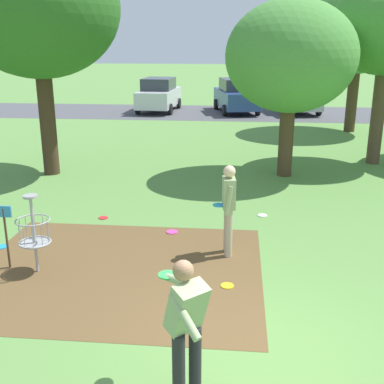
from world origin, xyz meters
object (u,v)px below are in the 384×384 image
(disc_golf_basket, at_px, (31,231))
(parked_car_leftmost, at_px, (159,95))
(frisbee_far_right, at_px, (172,232))
(parked_car_center_right, at_px, (296,96))
(player_throwing, at_px, (186,325))
(frisbee_near_basket, at_px, (262,215))
(parked_car_center_left, at_px, (236,96))
(frisbee_mid_grass, at_px, (103,218))
(frisbee_far_left, at_px, (227,286))
(tree_near_right, at_px, (291,57))
(player_foreground_watching, at_px, (228,205))
(frisbee_scattered_b, at_px, (2,247))
(tree_near_left, at_px, (37,8))
(tree_mid_left, at_px, (359,27))

(disc_golf_basket, height_order, parked_car_leftmost, parked_car_leftmost)
(frisbee_far_right, relative_size, parked_car_center_right, 0.05)
(player_throwing, height_order, frisbee_near_basket, player_throwing)
(parked_car_center_left, bearing_deg, frisbee_mid_grass, -99.26)
(frisbee_near_basket, xyz_separation_m, frisbee_far_right, (-1.92, -1.19, 0.00))
(frisbee_mid_grass, height_order, parked_car_center_left, parked_car_center_left)
(frisbee_near_basket, relative_size, parked_car_center_left, 0.05)
(frisbee_far_left, xyz_separation_m, parked_car_center_right, (3.21, 20.39, 0.91))
(frisbee_far_left, distance_m, tree_near_right, 7.91)
(player_foreground_watching, bearing_deg, tree_near_right, 75.06)
(frisbee_scattered_b, distance_m, tree_near_left, 7.20)
(player_foreground_watching, distance_m, tree_near_left, 8.41)
(frisbee_scattered_b, relative_size, parked_car_leftmost, 0.05)
(frisbee_near_basket, bearing_deg, parked_car_center_right, 81.63)
(frisbee_scattered_b, distance_m, parked_car_leftmost, 19.03)
(tree_mid_left, relative_size, parked_car_leftmost, 1.47)
(parked_car_leftmost, bearing_deg, player_throwing, -79.99)
(frisbee_far_right, relative_size, tree_mid_left, 0.04)
(player_foreground_watching, xyz_separation_m, frisbee_far_right, (-1.18, 0.95, -0.96))
(tree_mid_left, bearing_deg, disc_golf_basket, -120.00)
(frisbee_far_right, distance_m, parked_car_center_left, 17.96)
(player_throwing, bearing_deg, tree_mid_left, 72.86)
(parked_car_leftmost, distance_m, parked_car_center_left, 4.34)
(disc_golf_basket, relative_size, player_throwing, 0.81)
(tree_near_left, distance_m, parked_car_leftmost, 14.18)
(player_throwing, height_order, parked_car_center_left, parked_car_center_left)
(tree_near_left, height_order, parked_car_leftmost, tree_near_left)
(player_throwing, bearing_deg, disc_golf_basket, 135.42)
(tree_near_left, xyz_separation_m, tree_mid_left, (10.41, 8.10, -0.30))
(disc_golf_basket, distance_m, tree_mid_left, 17.01)
(frisbee_near_basket, relative_size, parked_car_center_right, 0.05)
(tree_near_left, bearing_deg, frisbee_far_right, -45.48)
(disc_golf_basket, distance_m, tree_near_left, 7.71)
(frisbee_scattered_b, relative_size, parked_car_center_left, 0.05)
(frisbee_far_right, bearing_deg, frisbee_scattered_b, -161.44)
(frisbee_mid_grass, xyz_separation_m, frisbee_far_left, (2.87, -2.90, 0.00))
(frisbee_far_left, relative_size, parked_car_center_left, 0.05)
(player_foreground_watching, bearing_deg, frisbee_mid_grass, 150.09)
(frisbee_mid_grass, relative_size, parked_car_center_left, 0.05)
(frisbee_near_basket, distance_m, frisbee_scattered_b, 5.59)
(disc_golf_basket, height_order, tree_near_right, tree_near_right)
(frisbee_mid_grass, distance_m, tree_near_left, 6.45)
(disc_golf_basket, bearing_deg, parked_car_center_left, 80.63)
(parked_car_center_right, bearing_deg, tree_near_left, -121.98)
(tree_near_right, bearing_deg, frisbee_far_right, -119.51)
(frisbee_far_right, bearing_deg, disc_golf_basket, -137.17)
(tree_near_right, bearing_deg, parked_car_center_left, 96.79)
(frisbee_far_right, bearing_deg, player_foreground_watching, -38.73)
(frisbee_mid_grass, bearing_deg, parked_car_center_right, 70.83)
(frisbee_scattered_b, bearing_deg, parked_car_center_left, 77.13)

